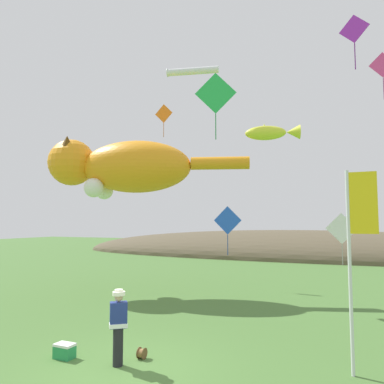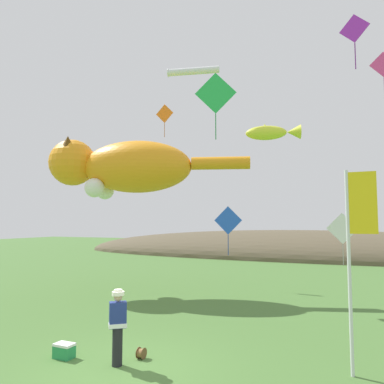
{
  "view_description": "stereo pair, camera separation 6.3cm",
  "coord_description": "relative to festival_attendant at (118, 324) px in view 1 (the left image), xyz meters",
  "views": [
    {
      "loc": [
        5.01,
        -7.52,
        3.39
      ],
      "look_at": [
        0.0,
        4.0,
        4.4
      ],
      "focal_mm": 35.0,
      "sensor_mm": 36.0,
      "label": 1
    },
    {
      "loc": [
        5.07,
        -7.49,
        3.39
      ],
      "look_at": [
        0.0,
        4.0,
        4.4
      ],
      "focal_mm": 35.0,
      "sensor_mm": 36.0,
      "label": 2
    }
  ],
  "objects": [
    {
      "name": "kite_spool",
      "position": [
        0.29,
        0.62,
        -0.82
      ],
      "size": [
        0.17,
        0.27,
        0.27
      ],
      "color": "olive",
      "rests_on": "ground"
    },
    {
      "name": "kite_fish_windsock",
      "position": [
        1.8,
        9.61,
        6.6
      ],
      "size": [
        2.61,
        1.34,
        0.77
      ],
      "color": "yellow"
    },
    {
      "name": "ground_plane",
      "position": [
        0.23,
        -0.14,
        -0.95
      ],
      "size": [
        120.0,
        120.0,
        0.0
      ],
      "primitive_type": "plane",
      "color": "#477033"
    },
    {
      "name": "kite_diamond_pink",
      "position": [
        6.47,
        8.69,
        8.69
      ],
      "size": [
        1.04,
        0.19,
        1.95
      ],
      "color": "#E53F8C"
    },
    {
      "name": "kite_diamond_violet",
      "position": [
        5.42,
        5.39,
        8.78
      ],
      "size": [
        0.95,
        0.27,
        1.88
      ],
      "color": "purple"
    },
    {
      "name": "picnic_cooler",
      "position": [
        -1.5,
        -0.12,
        -0.77
      ],
      "size": [
        0.49,
        0.33,
        0.36
      ],
      "color": "#268C4C",
      "rests_on": "ground"
    },
    {
      "name": "festival_attendant",
      "position": [
        0.0,
        0.0,
        0.0
      ],
      "size": [
        0.49,
        0.47,
        1.77
      ],
      "color": "black",
      "rests_on": "ground"
    },
    {
      "name": "distant_hill_ridge",
      "position": [
        0.23,
        31.61,
        -0.95
      ],
      "size": [
        50.8,
        14.62,
        5.16
      ],
      "color": "brown",
      "rests_on": "ground"
    },
    {
      "name": "kite_giant_cat",
      "position": [
        -5.24,
        7.81,
        5.14
      ],
      "size": [
        9.64,
        4.4,
        3.03
      ],
      "color": "orange"
    },
    {
      "name": "kite_diamond_white",
      "position": [
        4.69,
        10.18,
        2.14
      ],
      "size": [
        1.36,
        0.17,
        2.27
      ],
      "color": "white"
    },
    {
      "name": "kite_diamond_green",
      "position": [
        1.0,
        4.12,
        6.82
      ],
      "size": [
        1.37,
        0.44,
        2.33
      ],
      "color": "green"
    },
    {
      "name": "kite_diamond_orange",
      "position": [
        -5.52,
        12.65,
        9.19
      ],
      "size": [
        1.2,
        0.06,
        2.1
      ],
      "color": "orange"
    },
    {
      "name": "kite_diamond_blue",
      "position": [
        0.09,
        8.13,
        2.49
      ],
      "size": [
        1.25,
        0.11,
        2.15
      ],
      "color": "blue"
    },
    {
      "name": "kite_tube_streamer",
      "position": [
        -2.22,
        9.5,
        10.2
      ],
      "size": [
        2.71,
        1.04,
        0.44
      ],
      "color": "white"
    },
    {
      "name": "festival_banner_pole",
      "position": [
        5.25,
        1.58,
        2.04
      ],
      "size": [
        0.66,
        0.08,
        4.57
      ],
      "color": "silver",
      "rests_on": "ground"
    }
  ]
}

